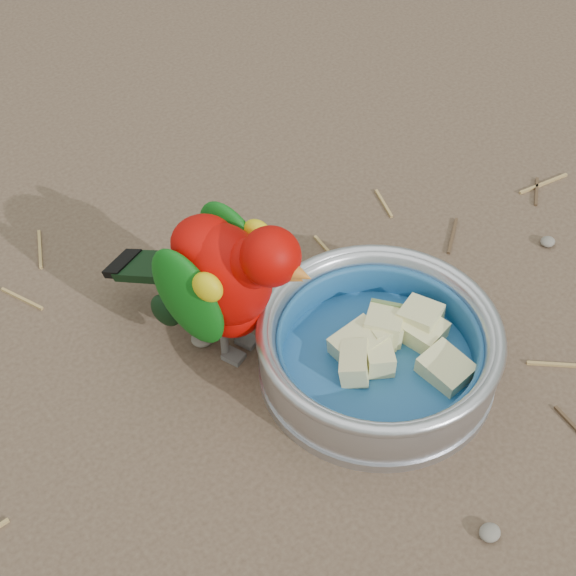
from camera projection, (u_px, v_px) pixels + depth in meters
ground at (388, 486)px, 0.74m from camera, size 60.00×60.00×0.00m
food_bowl at (376, 366)px, 0.82m from camera, size 0.22×0.22×0.02m
bowl_wall at (379, 346)px, 0.80m from camera, size 0.22×0.22×0.04m
fruit_wedges at (378, 351)px, 0.80m from camera, size 0.13×0.13×0.03m
lory_parrot at (224, 286)px, 0.79m from camera, size 0.16×0.22×0.16m
ground_debris at (288, 427)px, 0.78m from camera, size 0.90×0.80×0.01m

